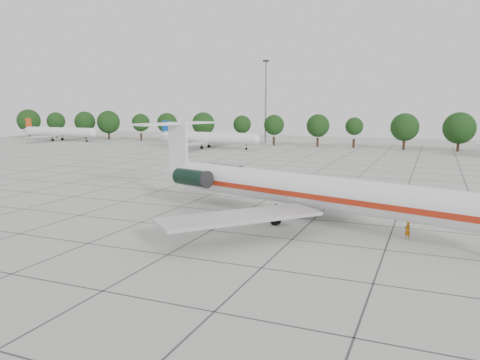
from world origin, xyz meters
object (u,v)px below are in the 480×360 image
Objects in this scene: main_airliner at (295,188)px; ground_crew at (407,230)px; bg_airliner_a at (59,132)px; bg_airliner_b at (208,138)px; floodlight_mast at (266,97)px.

ground_crew is at bearing 4.88° from main_airliner.
bg_airliner_b is at bearing -5.48° from bg_airliner_a.
floodlight_mast reaches higher than bg_airliner_b.
ground_crew is (11.13, -2.32, -2.68)m from main_airliner.
ground_crew is at bearing -34.24° from bg_airliner_a.
floodlight_mast is at bearing 127.91° from main_airliner.
bg_airliner_a and bg_airliner_b have the same top height.
bg_airliner_a is at bearing -164.55° from floodlight_mast.
main_airliner is 11.68m from ground_crew.
main_airliner is 1.61× the size of floodlight_mast.
floodlight_mast reaches higher than ground_crew.
main_airliner is at bearing -57.30° from bg_airliner_b.
ground_crew is 107.72m from floodlight_mast.
bg_airliner_b reaches higher than ground_crew.
bg_airliner_b is at bearing 139.35° from main_airliner.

